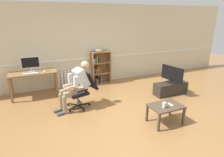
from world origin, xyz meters
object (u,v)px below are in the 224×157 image
object	(u,v)px
bookshelf	(100,68)
drinking_glass	(164,105)
computer_mouse	(45,71)
spare_remote	(171,104)
imac_monitor	(30,63)
tv_stand	(170,88)
office_chair	(83,88)
radiator	(69,79)
keyboard	(31,73)
computer_desk	(33,76)
person_seated	(76,85)
coffee_table	(166,108)
tv_screen	(172,74)

from	to	relation	value
bookshelf	drinking_glass	size ratio (longest dim) A/B	10.30
computer_mouse	spare_remote	xyz separation A→B (m)	(2.42, -2.65, -0.33)
imac_monitor	tv_stand	distance (m)	4.25
computer_mouse	office_chair	size ratio (longest dim) A/B	0.11
drinking_glass	tv_stand	bearing A→B (deg)	45.02
radiator	spare_remote	xyz separation A→B (m)	(1.64, -3.16, 0.16)
keyboard	office_chair	xyz separation A→B (m)	(1.21, -1.05, -0.25)
computer_desk	keyboard	xyz separation A→B (m)	(-0.05, -0.14, 0.12)
tv_stand	imac_monitor	bearing A→B (deg)	157.80
computer_desk	tv_stand	bearing A→B (deg)	-21.36
computer_desk	keyboard	bearing A→B (deg)	-109.30
keyboard	bookshelf	bearing A→B (deg)	11.08
person_seated	tv_stand	size ratio (longest dim) A/B	1.16
radiator	office_chair	world-z (taller)	office_chair
drinking_glass	coffee_table	bearing A→B (deg)	31.56
bookshelf	office_chair	size ratio (longest dim) A/B	1.29
keyboard	coffee_table	bearing A→B (deg)	-44.37
radiator	tv_screen	xyz separation A→B (m)	(2.74, -1.89, 0.36)
imac_monitor	tv_screen	bearing A→B (deg)	-22.19
radiator	tv_screen	size ratio (longest dim) A/B	1.05
tv_stand	drinking_glass	world-z (taller)	drinking_glass
computer_desk	person_seated	xyz separation A→B (m)	(0.97, -1.24, 0.01)
office_chair	tv_stand	size ratio (longest dim) A/B	0.90
computer_mouse	drinking_glass	world-z (taller)	computer_mouse
tv_stand	spare_remote	size ratio (longest dim) A/B	7.01
keyboard	tv_screen	size ratio (longest dim) A/B	0.54
imac_monitor	spare_remote	size ratio (longest dim) A/B	3.37
computer_mouse	keyboard	bearing A→B (deg)	-176.87
tv_screen	coffee_table	distance (m)	1.77
bookshelf	person_seated	xyz separation A→B (m)	(-1.20, -1.54, 0.09)
person_seated	tv_screen	xyz separation A→B (m)	(2.87, -0.26, -0.01)
computer_desk	person_seated	size ratio (longest dim) A/B	1.08
keyboard	drinking_glass	size ratio (longest dim) A/B	3.48
radiator	drinking_glass	xyz separation A→B (m)	(1.42, -3.21, 0.21)
bookshelf	tv_stand	size ratio (longest dim) A/B	1.17
tv_stand	drinking_glass	bearing A→B (deg)	-134.98
computer_desk	keyboard	distance (m)	0.19
computer_mouse	spare_remote	world-z (taller)	computer_mouse
tv_stand	office_chair	bearing A→B (deg)	173.43
keyboard	drinking_glass	xyz separation A→B (m)	(2.57, -2.68, -0.27)
tv_stand	tv_screen	size ratio (longest dim) A/B	1.38
bookshelf	spare_remote	xyz separation A→B (m)	(0.57, -3.07, -0.12)
imac_monitor	person_seated	xyz separation A→B (m)	(1.00, -1.32, -0.36)
keyboard	office_chair	world-z (taller)	office_chair
keyboard	spare_remote	distance (m)	3.85
imac_monitor	keyboard	size ratio (longest dim) A/B	1.22
person_seated	tv_stand	world-z (taller)	person_seated
office_chair	spare_remote	xyz separation A→B (m)	(1.57, -1.58, -0.07)
computer_desk	bookshelf	world-z (taller)	bookshelf
radiator	spare_remote	distance (m)	3.57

